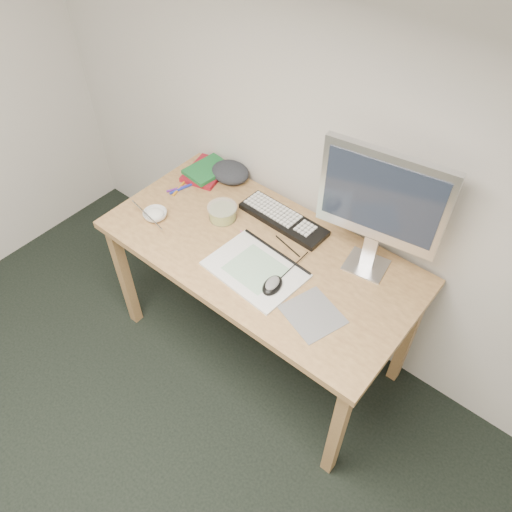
{
  "coord_description": "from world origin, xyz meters",
  "views": [
    {
      "loc": [
        0.8,
        0.27,
        2.31
      ],
      "look_at": [
        -0.09,
        1.33,
        0.83
      ],
      "focal_mm": 35.0,
      "sensor_mm": 36.0,
      "label": 1
    }
  ],
  "objects_px": {
    "sketchpad": "(255,270)",
    "rice_bowl": "(155,215)",
    "desk": "(259,262)",
    "keyboard": "(283,219)",
    "monitor": "(381,201)"
  },
  "relations": [
    {
      "from": "sketchpad",
      "to": "keyboard",
      "type": "distance_m",
      "value": 0.33
    },
    {
      "from": "monitor",
      "to": "rice_bowl",
      "type": "height_order",
      "value": "monitor"
    },
    {
      "from": "desk",
      "to": "sketchpad",
      "type": "relative_size",
      "value": 3.59
    },
    {
      "from": "keyboard",
      "to": "rice_bowl",
      "type": "height_order",
      "value": "rice_bowl"
    },
    {
      "from": "rice_bowl",
      "to": "monitor",
      "type": "bearing_deg",
      "value": 21.72
    },
    {
      "from": "keyboard",
      "to": "rice_bowl",
      "type": "xyz_separation_m",
      "value": [
        -0.47,
        -0.35,
        0.0
      ]
    },
    {
      "from": "desk",
      "to": "rice_bowl",
      "type": "bearing_deg",
      "value": -163.68
    },
    {
      "from": "desk",
      "to": "monitor",
      "type": "xyz_separation_m",
      "value": [
        0.4,
        0.21,
        0.44
      ]
    },
    {
      "from": "desk",
      "to": "sketchpad",
      "type": "distance_m",
      "value": 0.15
    },
    {
      "from": "monitor",
      "to": "rice_bowl",
      "type": "bearing_deg",
      "value": -167.07
    },
    {
      "from": "sketchpad",
      "to": "rice_bowl",
      "type": "height_order",
      "value": "rice_bowl"
    },
    {
      "from": "keyboard",
      "to": "rice_bowl",
      "type": "relative_size",
      "value": 3.92
    },
    {
      "from": "desk",
      "to": "sketchpad",
      "type": "xyz_separation_m",
      "value": [
        0.06,
        -0.1,
        0.09
      ]
    },
    {
      "from": "desk",
      "to": "keyboard",
      "type": "xyz_separation_m",
      "value": [
        -0.03,
        0.21,
        0.09
      ]
    },
    {
      "from": "monitor",
      "to": "rice_bowl",
      "type": "xyz_separation_m",
      "value": [
        -0.9,
        -0.36,
        -0.34
      ]
    }
  ]
}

